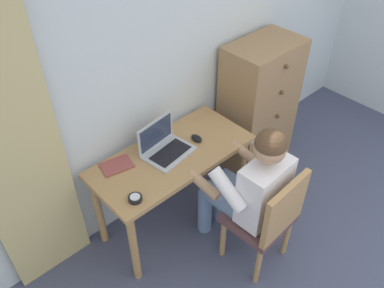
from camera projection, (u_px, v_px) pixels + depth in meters
name	position (u px, v px, depth m)	size (l,w,h in m)	color
wall_back	(189.00, 47.00, 2.90)	(4.80, 0.05, 2.50)	silver
curtain_panel	(15.00, 151.00, 2.23)	(0.54, 0.03, 2.22)	#CCB77A
desk	(173.00, 166.00, 2.88)	(1.19, 0.55, 0.71)	tan
dresser	(258.00, 105.00, 3.48)	(0.65, 0.44, 1.18)	#9E754C
chair	(268.00, 217.00, 2.67)	(0.44, 0.42, 0.86)	brown
person_seated	(249.00, 185.00, 2.65)	(0.54, 0.60, 1.18)	#6B84AD
laptop	(165.00, 146.00, 2.80)	(0.37, 0.30, 0.24)	#B7BABF
computer_mouse	(197.00, 138.00, 2.92)	(0.06, 0.10, 0.03)	black
desk_clock	(135.00, 198.00, 2.47)	(0.09, 0.09, 0.03)	black
notebook_pad	(117.00, 165.00, 2.71)	(0.21, 0.15, 0.01)	#994742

